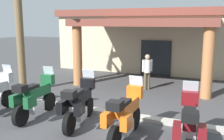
{
  "coord_description": "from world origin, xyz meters",
  "views": [
    {
      "loc": [
        3.96,
        -7.04,
        3.13
      ],
      "look_at": [
        -0.41,
        2.57,
        1.2
      ],
      "focal_mm": 41.64,
      "sensor_mm": 36.0,
      "label": 1
    }
  ],
  "objects_px": {
    "motorcycle_maroon": "(189,125)",
    "pedestrian": "(147,69)",
    "motorcycle_green": "(35,98)",
    "motorcycle_black": "(79,103)",
    "motel_building": "(166,39)",
    "motorcycle_orange": "(125,115)"
  },
  "relations": [
    {
      "from": "motorcycle_maroon",
      "to": "pedestrian",
      "type": "relative_size",
      "value": 1.32
    },
    {
      "from": "motel_building",
      "to": "motorcycle_green",
      "type": "relative_size",
      "value": 6.38
    },
    {
      "from": "motorcycle_maroon",
      "to": "pedestrian",
      "type": "distance_m",
      "value": 6.08
    },
    {
      "from": "motel_building",
      "to": "motorcycle_black",
      "type": "relative_size",
      "value": 6.41
    },
    {
      "from": "motorcycle_green",
      "to": "motorcycle_maroon",
      "type": "distance_m",
      "value": 4.98
    },
    {
      "from": "motorcycle_orange",
      "to": "pedestrian",
      "type": "bearing_deg",
      "value": 10.17
    },
    {
      "from": "motorcycle_black",
      "to": "pedestrian",
      "type": "relative_size",
      "value": 1.31
    },
    {
      "from": "motorcycle_black",
      "to": "motorcycle_green",
      "type": "bearing_deg",
      "value": 82.73
    },
    {
      "from": "motorcycle_orange",
      "to": "motorcycle_black",
      "type": "bearing_deg",
      "value": 77.33
    },
    {
      "from": "motel_building",
      "to": "motorcycle_green",
      "type": "distance_m",
      "value": 11.74
    },
    {
      "from": "motorcycle_black",
      "to": "motel_building",
      "type": "bearing_deg",
      "value": -9.47
    },
    {
      "from": "motorcycle_green",
      "to": "motorcycle_maroon",
      "type": "height_order",
      "value": "same"
    },
    {
      "from": "motorcycle_black",
      "to": "pedestrian",
      "type": "bearing_deg",
      "value": -16.3
    },
    {
      "from": "motorcycle_maroon",
      "to": "motorcycle_black",
      "type": "bearing_deg",
      "value": 75.29
    },
    {
      "from": "pedestrian",
      "to": "motorcycle_green",
      "type": "bearing_deg",
      "value": 108.89
    },
    {
      "from": "motel_building",
      "to": "pedestrian",
      "type": "xyz_separation_m",
      "value": [
        0.59,
        -6.42,
        -1.06
      ]
    },
    {
      "from": "motel_building",
      "to": "motorcycle_maroon",
      "type": "bearing_deg",
      "value": -76.08
    },
    {
      "from": "motorcycle_green",
      "to": "pedestrian",
      "type": "xyz_separation_m",
      "value": [
        2.28,
        5.12,
        0.27
      ]
    },
    {
      "from": "motel_building",
      "to": "motorcycle_maroon",
      "type": "height_order",
      "value": "motel_building"
    },
    {
      "from": "motorcycle_green",
      "to": "pedestrian",
      "type": "distance_m",
      "value": 5.61
    },
    {
      "from": "motorcycle_maroon",
      "to": "pedestrian",
      "type": "xyz_separation_m",
      "value": [
        -2.7,
        5.45,
        0.27
      ]
    },
    {
      "from": "motorcycle_orange",
      "to": "pedestrian",
      "type": "relative_size",
      "value": 1.32
    }
  ]
}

